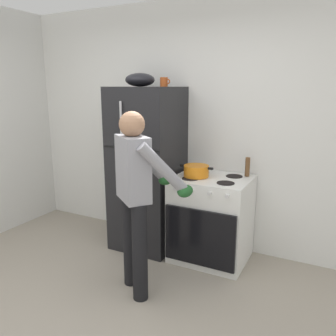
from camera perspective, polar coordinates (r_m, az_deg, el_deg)
The scene contains 8 objects.
kitchen_wall_back at distance 3.90m, azimuth 3.93°, elevation 6.96°, with size 6.00×0.10×2.70m, color white.
refrigerator at distance 3.81m, azimuth -3.40°, elevation -0.17°, with size 0.68×0.72×1.79m.
stove_range at distance 3.63m, azimuth 7.19°, elevation -8.46°, with size 0.76×0.67×0.89m.
person_cook at distance 2.89m, azimuth -5.11°, elevation -3.38°, with size 0.67×0.71×1.60m.
red_pot at distance 3.49m, azimuth 4.74°, elevation -0.47°, with size 0.36×0.26×0.12m.
coffee_mug at distance 3.66m, azimuth -0.66°, elevation 14.18°, with size 0.11×0.08×0.10m.
pepper_mill at distance 3.57m, azimuth 13.13°, elevation 0.19°, with size 0.05×0.05×0.19m, color brown.
mixing_bowl at distance 3.74m, azimuth -4.70°, elevation 14.47°, with size 0.31×0.31×0.14m, color black.
Camera 1 is at (1.53, -1.62, 1.79)m, focal length 36.49 mm.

